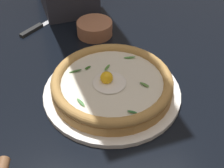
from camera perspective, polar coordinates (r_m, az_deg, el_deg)
ground_plane at (r=0.80m, az=0.79°, el=-0.93°), size 2.40×2.40×0.03m
pizza_plate at (r=0.77m, az=-0.00°, el=-1.45°), size 0.34×0.34×0.01m
pizza at (r=0.75m, az=-0.01°, el=0.13°), size 0.30×0.30×0.06m
side_bowl at (r=0.98m, az=-3.24°, el=10.28°), size 0.11×0.11×0.04m
table_knife at (r=1.05m, az=-13.22°, el=10.49°), size 0.15×0.20×0.01m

